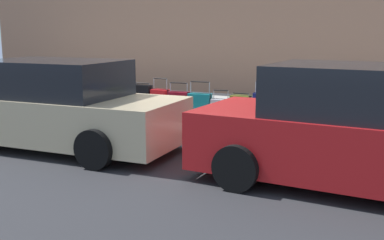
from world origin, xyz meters
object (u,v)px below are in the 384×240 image
Objects in this scene: parked_car_red_0 at (357,131)px; suitcase_black_9 at (143,101)px; suitcase_maroon_0 at (335,118)px; suitcase_teal_6 at (200,108)px; suitcase_olive_4 at (240,111)px; suitcase_red_1 at (310,114)px; bollard_post at (67,93)px; suitcase_black_2 at (286,113)px; suitcase_navy_3 at (264,111)px; suitcase_red_8 at (160,104)px; fire_hydrant at (96,96)px; suitcase_navy_10 at (125,102)px; suitcase_maroon_7 at (179,106)px; parked_car_beige_1 at (55,107)px; suitcase_silver_5 at (221,112)px.

suitcase_black_9 is at bearing -27.89° from parked_car_red_0.
suitcase_teal_6 is (2.85, -0.05, -0.03)m from suitcase_maroon_0.
suitcase_red_1 is at bearing -179.75° from suitcase_olive_4.
bollard_post reaches higher than suitcase_teal_6.
bollard_post is at bearing 1.32° from suitcase_black_2.
suitcase_red_8 is at bearing 0.85° from suitcase_navy_3.
fire_hydrant is at bearing 0.98° from suitcase_navy_3.
suitcase_navy_10 is 1.05× the size of bollard_post.
suitcase_red_1 is 5.12m from fire_hydrant.
suitcase_navy_3 reaches higher than fire_hydrant.
parked_car_red_0 is at bearing 152.11° from suitcase_black_9.
suitcase_navy_3 reaches higher than bollard_post.
suitcase_black_2 reaches higher than suitcase_red_8.
suitcase_red_8 is at bearing -179.81° from suitcase_black_9.
suitcase_navy_10 is (0.96, 0.02, -0.01)m from suitcase_red_8.
suitcase_maroon_7 is 0.93× the size of bollard_post.
suitcase_olive_4 is (1.43, 0.01, -0.06)m from suitcase_red_1.
parked_car_beige_1 reaches higher than suitcase_red_1.
suitcase_red_8 is at bearing -2.05° from suitcase_olive_4.
bollard_post is (2.52, 0.19, 0.12)m from suitcase_red_8.
suitcase_maroon_7 is at bearing 1.97° from suitcase_navy_3.
suitcase_red_8 is at bearing -2.30° from suitcase_silver_5.
suitcase_black_2 is 0.22× the size of parked_car_red_0.
suitcase_navy_3 is at bearing -177.44° from bollard_post.
suitcase_teal_6 is at bearing -36.34° from parked_car_red_0.
fire_hydrant is (4.17, 0.07, 0.07)m from suitcase_navy_3.
suitcase_black_9 is 0.50m from suitcase_navy_10.
parked_car_beige_1 is (-1.80, 2.45, 0.15)m from bollard_post.
suitcase_maroon_7 is 0.19× the size of parked_car_red_0.
parked_car_beige_1 is (3.63, 2.57, 0.25)m from suitcase_black_2.
suitcase_navy_3 is at bearing -5.66° from suitcase_maroon_0.
suitcase_maroon_7 is (2.89, -0.03, -0.06)m from suitcase_red_1.
parked_car_red_0 reaches higher than bollard_post.
suitcase_black_9 is 2.66m from parked_car_beige_1.
parked_car_red_0 is (-5.47, 2.61, 0.31)m from suitcase_navy_10.
suitcase_maroon_7 is 1.06× the size of suitcase_black_9.
suitcase_red_8 is at bearing -30.28° from parked_car_red_0.
suitcase_red_8 is at bearing -178.84° from fire_hydrant.
suitcase_silver_5 is (1.41, -0.00, -0.08)m from suitcase_black_2.
bollard_post is at bearing 2.56° from suitcase_navy_3.
suitcase_teal_6 is at bearing 179.58° from fire_hydrant.
suitcase_navy_3 reaches higher than suitcase_red_8.
parked_car_beige_1 reaches higher than suitcase_maroon_7.
suitcase_navy_10 reaches higher than suitcase_silver_5.
parked_car_red_0 reaches higher than suitcase_black_9.
parked_car_beige_1 is (3.14, 2.67, 0.25)m from suitcase_navy_3.
suitcase_navy_3 is at bearing -11.31° from suitcase_black_2.
suitcase_red_8 is (3.86, -0.11, -0.01)m from suitcase_maroon_0.
suitcase_teal_6 reaches higher than suitcase_olive_4.
parked_car_beige_1 is at bearing 40.34° from suitcase_navy_3.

